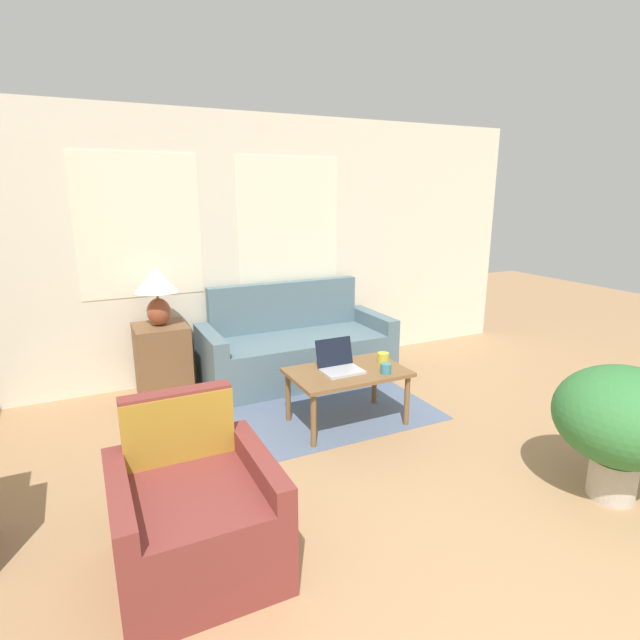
# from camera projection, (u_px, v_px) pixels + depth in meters

# --- Properties ---
(wall_back) EXTENTS (6.90, 0.06, 2.60)m
(wall_back) POSITION_uv_depth(u_px,v_px,m) (229.00, 248.00, 4.97)
(wall_back) COLOR silver
(wall_back) RESTS_ON ground_plane
(rug) EXTENTS (1.69, 1.77, 0.01)m
(rug) POSITION_uv_depth(u_px,v_px,m) (318.00, 398.00, 4.61)
(rug) COLOR slate
(rug) RESTS_ON ground_plane
(couch) EXTENTS (1.90, 0.80, 0.95)m
(couch) POSITION_uv_depth(u_px,v_px,m) (295.00, 350.00, 5.09)
(couch) COLOR slate
(couch) RESTS_ON ground_plane
(armchair) EXTENTS (0.77, 0.77, 0.85)m
(armchair) POSITION_uv_depth(u_px,v_px,m) (194.00, 516.00, 2.52)
(armchair) COLOR brown
(armchair) RESTS_ON ground_plane
(side_table) EXTENTS (0.46, 0.46, 0.68)m
(side_table) POSITION_uv_depth(u_px,v_px,m) (163.00, 361.00, 4.60)
(side_table) COLOR brown
(side_table) RESTS_ON ground_plane
(table_lamp) EXTENTS (0.39, 0.39, 0.53)m
(table_lamp) POSITION_uv_depth(u_px,v_px,m) (157.00, 288.00, 4.43)
(table_lamp) COLOR brown
(table_lamp) RESTS_ON side_table
(coffee_table) EXTENTS (0.94, 0.59, 0.46)m
(coffee_table) POSITION_uv_depth(u_px,v_px,m) (347.00, 377.00, 4.04)
(coffee_table) COLOR brown
(coffee_table) RESTS_ON ground_plane
(laptop) EXTENTS (0.32, 0.29, 0.24)m
(laptop) POSITION_uv_depth(u_px,v_px,m) (339.00, 364.00, 4.01)
(laptop) COLOR #B7B7BC
(laptop) RESTS_ON coffee_table
(cup_navy) EXTENTS (0.09, 0.09, 0.08)m
(cup_navy) POSITION_uv_depth(u_px,v_px,m) (386.00, 368.00, 3.95)
(cup_navy) COLOR teal
(cup_navy) RESTS_ON coffee_table
(cup_yellow) EXTENTS (0.10, 0.10, 0.09)m
(cup_yellow) POSITION_uv_depth(u_px,v_px,m) (383.00, 358.00, 4.19)
(cup_yellow) COLOR gold
(cup_yellow) RESTS_ON coffee_table
(potted_plant) EXTENTS (0.79, 0.79, 0.85)m
(potted_plant) POSITION_uv_depth(u_px,v_px,m) (622.00, 419.00, 3.01)
(potted_plant) COLOR #BCB2A3
(potted_plant) RESTS_ON ground_plane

